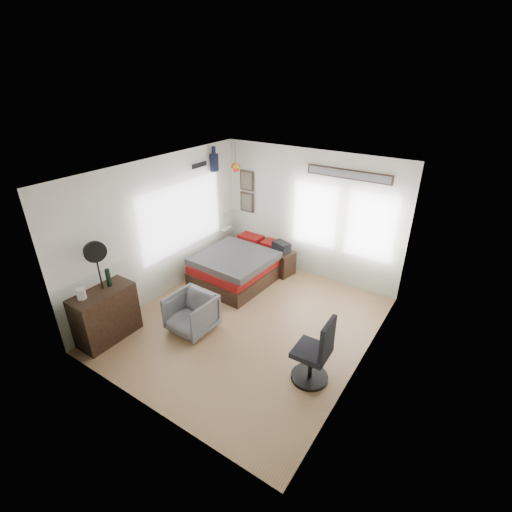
% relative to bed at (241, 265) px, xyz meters
% --- Properties ---
extents(ground_plane, '(4.00, 4.50, 0.01)m').
position_rel_bed_xyz_m(ground_plane, '(1.05, -1.24, -0.31)').
color(ground_plane, olive).
extents(room_shell, '(4.02, 4.52, 2.71)m').
position_rel_bed_xyz_m(room_shell, '(0.97, -1.05, 1.30)').
color(room_shell, white).
rests_on(room_shell, ground_plane).
extents(wall_decor, '(3.55, 1.32, 1.44)m').
position_rel_bed_xyz_m(wall_decor, '(-0.06, 0.72, 1.79)').
color(wall_decor, '#3E291F').
rests_on(wall_decor, room_shell).
extents(bed, '(1.51, 2.04, 0.63)m').
position_rel_bed_xyz_m(bed, '(0.00, 0.00, 0.00)').
color(bed, black).
rests_on(bed, ground_plane).
extents(dresser, '(0.48, 1.00, 0.90)m').
position_rel_bed_xyz_m(dresser, '(-0.69, -2.83, 0.14)').
color(dresser, black).
rests_on(dresser, ground_plane).
extents(armchair, '(0.74, 0.76, 0.67)m').
position_rel_bed_xyz_m(armchair, '(0.33, -1.91, 0.03)').
color(armchair, slate).
rests_on(armchair, ground_plane).
extents(nightstand, '(0.60, 0.51, 0.53)m').
position_rel_bed_xyz_m(nightstand, '(0.60, 0.67, -0.04)').
color(nightstand, black).
rests_on(nightstand, ground_plane).
extents(task_chair, '(0.54, 0.54, 1.09)m').
position_rel_bed_xyz_m(task_chair, '(2.60, -1.82, 0.13)').
color(task_chair, black).
rests_on(task_chair, ground_plane).
extents(kettle, '(0.16, 0.14, 0.18)m').
position_rel_bed_xyz_m(kettle, '(-0.76, -3.12, 0.68)').
color(kettle, silver).
rests_on(kettle, dresser).
extents(bottle, '(0.08, 0.08, 0.30)m').
position_rel_bed_xyz_m(bottle, '(-0.73, -2.64, 0.74)').
color(bottle, black).
rests_on(bottle, dresser).
extents(stand_fan, '(0.20, 0.33, 0.84)m').
position_rel_bed_xyz_m(stand_fan, '(-0.74, -2.76, 1.25)').
color(stand_fan, black).
rests_on(stand_fan, dresser).
extents(black_bag, '(0.42, 0.33, 0.22)m').
position_rel_bed_xyz_m(black_bag, '(0.60, 0.67, 0.33)').
color(black_bag, black).
rests_on(black_bag, nightstand).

